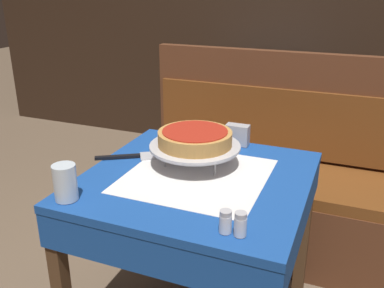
{
  "coord_description": "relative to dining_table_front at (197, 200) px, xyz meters",
  "views": [
    {
      "loc": [
        0.52,
        -1.33,
        1.44
      ],
      "look_at": [
        -0.04,
        0.05,
        0.86
      ],
      "focal_mm": 40.0,
      "sensor_mm": 36.0,
      "label": 1
    }
  ],
  "objects": [
    {
      "name": "booth_bench",
      "position": [
        0.11,
        0.82,
        -0.35
      ],
      "size": [
        1.48,
        0.53,
        1.07
      ],
      "color": "brown",
      "rests_on": "ground_plane"
    },
    {
      "name": "condiment_caddy",
      "position": [
        -0.08,
        1.62,
        0.15
      ],
      "size": [
        0.13,
        0.13,
        0.17
      ],
      "color": "black",
      "rests_on": "dining_table_rear"
    },
    {
      "name": "dining_table_front",
      "position": [
        0.0,
        0.0,
        0.0
      ],
      "size": [
        0.81,
        0.81,
        0.76
      ],
      "color": "#194799",
      "rests_on": "ground_plane"
    },
    {
      "name": "deep_dish_pizza",
      "position": [
        -0.04,
        0.08,
        0.21
      ],
      "size": [
        0.28,
        0.28,
        0.06
      ],
      "color": "#C68E47",
      "rests_on": "pizza_pan_stand"
    },
    {
      "name": "pepper_shaker",
      "position": [
        0.26,
        -0.32,
        0.14
      ],
      "size": [
        0.04,
        0.04,
        0.07
      ],
      "color": "silver",
      "rests_on": "dining_table_front"
    },
    {
      "name": "water_glass_near",
      "position": [
        -0.33,
        -0.33,
        0.16
      ],
      "size": [
        0.08,
        0.08,
        0.12
      ],
      "color": "silver",
      "rests_on": "dining_table_front"
    },
    {
      "name": "pizza_pan_stand",
      "position": [
        -0.04,
        0.08,
        0.18
      ],
      "size": [
        0.35,
        0.35,
        0.08
      ],
      "color": "#ADADB2",
      "rests_on": "dining_table_front"
    },
    {
      "name": "back_wall_panel",
      "position": [
        0.0,
        2.21,
        0.54
      ],
      "size": [
        6.0,
        0.04,
        2.4
      ],
      "primitive_type": "cube",
      "color": "black",
      "rests_on": "ground_plane"
    },
    {
      "name": "napkin_holder",
      "position": [
        0.05,
        0.36,
        0.15
      ],
      "size": [
        0.1,
        0.05,
        0.09
      ],
      "color": "#B2B2B7",
      "rests_on": "dining_table_front"
    },
    {
      "name": "pizza_server",
      "position": [
        -0.31,
        0.06,
        0.11
      ],
      "size": [
        0.26,
        0.19,
        0.01
      ],
      "color": "#BCBCC1",
      "rests_on": "dining_table_front"
    },
    {
      "name": "dining_table_rear",
      "position": [
        -0.17,
        1.62,
        -0.0
      ],
      "size": [
        0.76,
        0.76,
        0.76
      ],
      "color": "#194799",
      "rests_on": "ground_plane"
    },
    {
      "name": "salt_shaker",
      "position": [
        0.21,
        -0.32,
        0.14
      ],
      "size": [
        0.04,
        0.04,
        0.07
      ],
      "color": "silver",
      "rests_on": "dining_table_front"
    }
  ]
}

